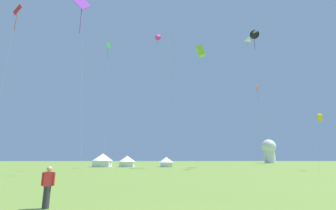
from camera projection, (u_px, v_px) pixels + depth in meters
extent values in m
cylinder|color=#B2B2B7|center=(168.00, 51.00, 36.17)|extent=(0.41, 0.75, 36.08)
cone|color=white|center=(247.00, 40.00, 54.84)|extent=(2.08, 1.99, 1.81)
cylinder|color=#A4A4A4|center=(247.00, 44.00, 54.59)|extent=(0.05, 0.05, 1.42)
cylinder|color=#B2B2B7|center=(255.00, 100.00, 50.96)|extent=(1.11, 1.56, 28.65)
cube|color=purple|center=(82.00, 3.00, 29.31)|extent=(1.85, 1.24, 2.11)
cylinder|color=#63238B|center=(81.00, 20.00, 28.81)|extent=(0.07, 0.07, 3.49)
cylinder|color=#B2B2B7|center=(82.00, 82.00, 26.32)|extent=(2.05, 1.56, 20.68)
cube|color=#99DB2D|center=(201.00, 51.00, 60.95)|extent=(2.41, 1.61, 3.08)
cylinder|color=#B2B2B7|center=(199.00, 106.00, 57.29)|extent=(1.80, 0.99, 28.90)
cube|color=pink|center=(257.00, 88.00, 55.76)|extent=(1.44, 1.09, 1.72)
cylinder|color=#A9627C|center=(258.00, 96.00, 55.36)|extent=(0.05, 0.05, 2.76)
cylinder|color=#B2B2B7|center=(258.00, 126.00, 53.48)|extent=(1.38, 0.59, 18.15)
cube|color=red|center=(18.00, 9.00, 44.46)|extent=(2.50, 1.53, 2.81)
cylinder|color=maroon|center=(16.00, 22.00, 43.89)|extent=(0.09, 0.09, 3.74)
cylinder|color=#B2B2B7|center=(3.00, 83.00, 40.74)|extent=(0.47, 1.08, 29.17)
cube|color=yellow|center=(320.00, 118.00, 43.89)|extent=(0.85, 1.12, 1.41)
cylinder|color=#B2B2B7|center=(319.00, 143.00, 42.58)|extent=(1.85, 0.55, 9.41)
cone|color=#E02DA3|center=(157.00, 37.00, 61.67)|extent=(1.94, 2.03, 1.84)
cylinder|color=#9D2072|center=(157.00, 42.00, 61.35)|extent=(0.05, 0.05, 2.06)
cylinder|color=#B2B2B7|center=(158.00, 98.00, 57.78)|extent=(0.65, 0.65, 32.78)
cone|color=black|center=(254.00, 34.00, 65.31)|extent=(3.75, 3.84, 3.14)
cylinder|color=black|center=(254.00, 43.00, 64.75)|extent=(0.08, 0.08, 3.74)
cylinder|color=#B2B2B7|center=(257.00, 96.00, 61.17)|extent=(1.09, 0.54, 35.33)
cube|color=green|center=(108.00, 46.00, 47.44)|extent=(0.61, 1.60, 1.67)
cylinder|color=#207C31|center=(108.00, 54.00, 47.06)|extent=(0.05, 0.05, 2.65)
cylinder|color=#B2B2B7|center=(106.00, 104.00, 44.26)|extent=(0.76, 1.18, 23.98)
cylinder|color=#2D2D33|center=(46.00, 197.00, 10.09)|extent=(0.28, 0.28, 0.90)
cube|color=red|center=(48.00, 179.00, 10.25)|extent=(0.41, 0.33, 0.60)
sphere|color=tan|center=(49.00, 169.00, 10.34)|extent=(0.22, 0.22, 0.22)
cylinder|color=red|center=(43.00, 179.00, 10.25)|extent=(0.09, 0.09, 0.55)
cylinder|color=red|center=(54.00, 179.00, 10.26)|extent=(0.09, 0.09, 0.55)
cube|color=white|center=(102.00, 164.00, 60.30)|extent=(4.08, 4.08, 1.53)
cone|color=white|center=(103.00, 157.00, 60.67)|extent=(5.11, 5.11, 1.79)
cube|color=white|center=(127.00, 164.00, 60.43)|extent=(3.41, 3.41, 1.28)
cone|color=white|center=(127.00, 159.00, 60.74)|extent=(4.26, 4.26, 1.49)
cube|color=white|center=(166.00, 165.00, 60.66)|extent=(3.02, 3.02, 1.13)
cone|color=white|center=(166.00, 160.00, 60.93)|extent=(3.77, 3.77, 1.32)
cylinder|color=white|center=(270.00, 156.00, 110.16)|extent=(4.80, 4.80, 6.00)
sphere|color=white|center=(269.00, 146.00, 111.16)|extent=(6.40, 6.40, 6.40)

